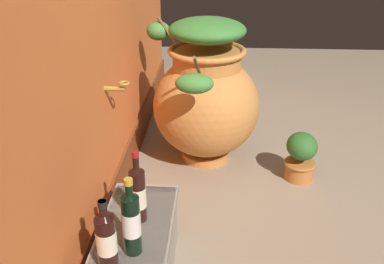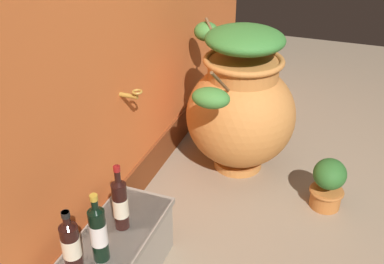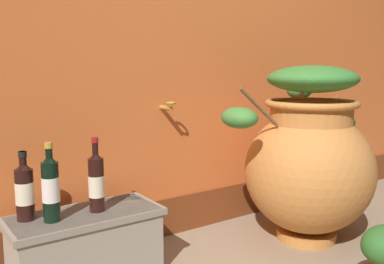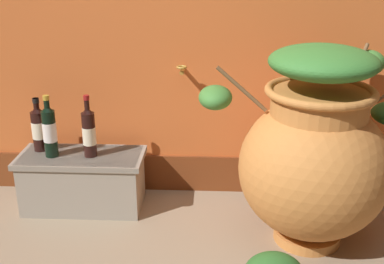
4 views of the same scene
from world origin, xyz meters
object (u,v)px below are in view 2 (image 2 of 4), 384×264
object	(u,v)px
wine_bottle_middle	(98,231)
wine_bottle_right	(120,202)
terracotta_urn	(240,105)
potted_shrub	(328,183)
wine_bottle_left	(71,243)

from	to	relation	value
wine_bottle_middle	wine_bottle_right	bearing A→B (deg)	2.97
terracotta_urn	potted_shrub	bearing A→B (deg)	-111.65
wine_bottle_right	potted_shrub	world-z (taller)	wine_bottle_right
wine_bottle_left	terracotta_urn	bearing A→B (deg)	-12.80
potted_shrub	wine_bottle_left	bearing A→B (deg)	141.60
terracotta_urn	wine_bottle_right	size ratio (longest dim) A/B	3.14
wine_bottle_middle	terracotta_urn	bearing A→B (deg)	-10.39
terracotta_urn	wine_bottle_right	bearing A→B (deg)	167.25
wine_bottle_right	potted_shrub	xyz separation A→B (m)	(0.88, -0.86, -0.28)
wine_bottle_middle	potted_shrub	world-z (taller)	wine_bottle_middle
wine_bottle_middle	potted_shrub	xyz separation A→B (m)	(1.08, -0.85, -0.29)
terracotta_urn	potted_shrub	distance (m)	0.71
wine_bottle_right	terracotta_urn	bearing A→B (deg)	-12.75
wine_bottle_left	potted_shrub	size ratio (longest dim) A/B	0.94
wine_bottle_left	wine_bottle_right	xyz separation A→B (m)	(0.29, -0.07, 0.01)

